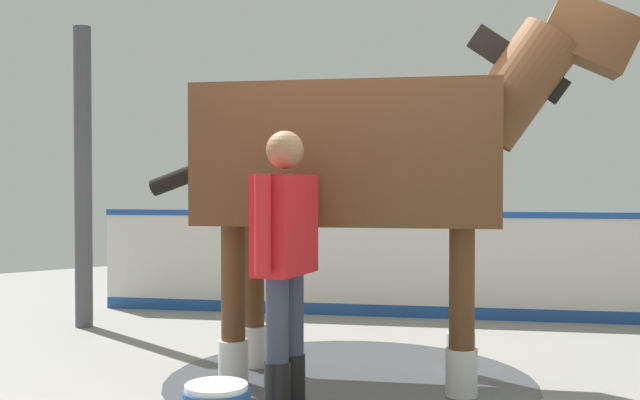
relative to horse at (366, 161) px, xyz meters
The scene contains 6 objects.
ground_plane 1.52m from the horse, 140.09° to the left, with size 16.00×16.00×0.02m, color gray.
wet_patch 1.49m from the horse, 41.92° to the left, with size 2.52×2.52×0.00m, color #42444C.
barrier_wall 2.66m from the horse, 45.47° to the right, with size 4.46×4.01×1.06m.
roof_post_far 3.15m from the horse, 14.97° to the left, with size 0.16×0.16×2.79m, color #4C4C51.
horse is the anchor object (origin of this frame).
handler 1.05m from the horse, 106.76° to the left, with size 0.43×0.59×1.64m.
Camera 1 is at (-3.56, 3.16, 1.34)m, focal length 41.86 mm.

